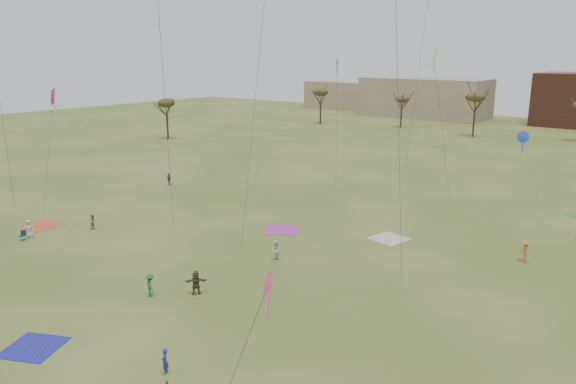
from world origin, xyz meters
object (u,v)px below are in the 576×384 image
Objects in this scene: flyer_near_right at (165,361)px; camp_chair_left at (23,237)px; flyer_near_left at (28,229)px; flyer_near_center at (150,285)px.

flyer_near_right is 27.56m from camp_chair_left.
flyer_near_right is (27.14, -6.75, -0.10)m from flyer_near_left.
flyer_near_right is 1.68× the size of camp_chair_left.
flyer_near_center reaches higher than camp_chair_left.
camp_chair_left is (-18.59, 0.40, -0.54)m from flyer_near_center.
flyer_near_left is 1.14× the size of flyer_near_right.
flyer_near_left is 27.97m from flyer_near_right.
flyer_near_left is at bearing 69.70° from camp_chair_left.
flyer_near_left is 0.95m from camp_chair_left.
camp_chair_left is (0.26, -0.71, -0.57)m from flyer_near_left.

